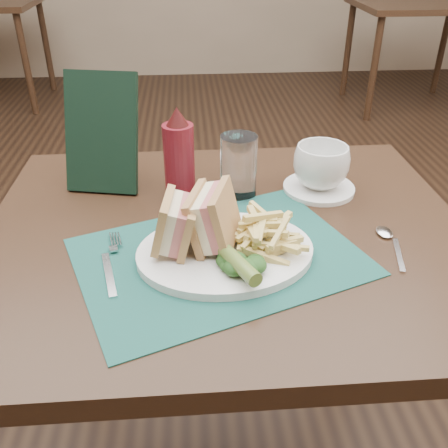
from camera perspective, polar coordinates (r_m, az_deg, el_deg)
The scene contains 18 objects.
floor at distance 1.79m, azimuth -1.03°, elevation -12.63°, with size 7.00×7.00×0.00m, color black.
wall_back at distance 4.94m, azimuth -3.58°, elevation 16.72°, with size 6.00×6.00×0.00m, color gray.
table_main at distance 1.17m, azimuth 0.33°, elevation -16.34°, with size 0.90×0.75×0.75m, color black, non-canonical shape.
table_bg_right at distance 4.19m, azimuth 20.60°, elevation 17.54°, with size 0.90×0.75×0.75m, color black, non-canonical shape.
placemat at distance 0.85m, azimuth -0.59°, elevation -3.74°, with size 0.46×0.33×0.00m, color #174A42.
plate at distance 0.84m, azimuth 0.15°, elevation -3.23°, with size 0.30×0.24×0.01m, color white, non-canonical shape.
sandwich_half_a at distance 0.82m, azimuth -6.95°, elevation 0.11°, with size 0.06×0.10×0.09m, color tan, non-canonical shape.
sandwich_half_b at distance 0.83m, azimuth -2.61°, elevation 0.95°, with size 0.06×0.11×0.10m, color tan, non-canonical shape.
kale_garnish at distance 0.78m, azimuth 1.35°, elevation -4.44°, with size 0.11×0.08×0.03m, color #183814, non-canonical shape.
pickle_spear at distance 0.77m, azimuth 1.34°, elevation -4.22°, with size 0.02×0.02×0.12m, color #526C29.
fries_pile at distance 0.84m, azimuth 4.52°, elevation -0.38°, with size 0.18×0.20×0.06m, color #D5BE6A, non-canonical shape.
fork at distance 0.85m, azimuth -12.81°, elevation -4.19°, with size 0.03×0.17×0.01m, color silver, non-canonical shape.
spoon at distance 0.92m, azimuth 18.81°, elevation -2.31°, with size 0.03×0.15×0.01m, color silver, non-canonical shape.
saucer at distance 1.08m, azimuth 10.76°, elevation 4.05°, with size 0.15×0.15×0.01m, color white.
coffee_cup at distance 1.06m, azimuth 11.03°, elevation 6.47°, with size 0.11×0.11×0.09m, color white.
drinking_glass at distance 1.01m, azimuth 1.67°, elevation 6.56°, with size 0.07×0.07×0.13m, color white.
ketchup_bottle at distance 1.01m, azimuth -5.19°, elevation 8.16°, with size 0.06×0.06×0.19m, color maroon, non-canonical shape.
check_presenter at distance 1.06m, azimuth -13.82°, elevation 10.08°, with size 0.15×0.02×0.24m, color black.
Camera 1 is at (-0.07, -1.28, 1.24)m, focal length 40.00 mm.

